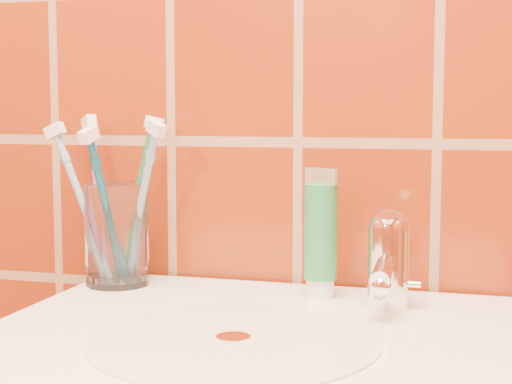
% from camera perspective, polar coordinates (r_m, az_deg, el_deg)
% --- Properties ---
extents(glass_tumbler, '(0.11, 0.11, 0.14)m').
position_cam_1_polar(glass_tumbler, '(1.07, -10.07, -3.05)').
color(glass_tumbler, white).
rests_on(glass_tumbler, pedestal_sink).
extents(toothpaste_tube, '(0.05, 0.04, 0.16)m').
position_cam_1_polar(toothpaste_tube, '(0.98, 4.71, -3.31)').
color(toothpaste_tube, white).
rests_on(toothpaste_tube, pedestal_sink).
extents(faucet, '(0.05, 0.11, 0.12)m').
position_cam_1_polar(faucet, '(0.94, 9.56, -4.58)').
color(faucet, white).
rests_on(faucet, pedestal_sink).
extents(toothbrush_0, '(0.12, 0.10, 0.24)m').
position_cam_1_polar(toothbrush_0, '(1.08, -8.72, -0.66)').
color(toothbrush_0, '#1B673A').
rests_on(toothbrush_0, glass_tumbler).
extents(toothbrush_1, '(0.15, 0.15, 0.24)m').
position_cam_1_polar(toothbrush_1, '(1.09, -11.33, -0.61)').
color(toothbrush_1, '#864491').
rests_on(toothbrush_1, glass_tumbler).
extents(toothbrush_2, '(0.17, 0.16, 0.24)m').
position_cam_1_polar(toothbrush_2, '(1.04, -8.42, -1.06)').
color(toothbrush_2, '#6F97C6').
rests_on(toothbrush_2, glass_tumbler).
extents(toothbrush_3, '(0.14, 0.13, 0.22)m').
position_cam_1_polar(toothbrush_3, '(1.08, -12.42, -0.98)').
color(toothbrush_3, '#6BA1BF').
rests_on(toothbrush_3, glass_tumbler).
extents(toothbrush_4, '(0.07, 0.16, 0.24)m').
position_cam_1_polar(toothbrush_4, '(1.03, -10.75, -1.37)').
color(toothbrush_4, navy).
rests_on(toothbrush_4, glass_tumbler).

